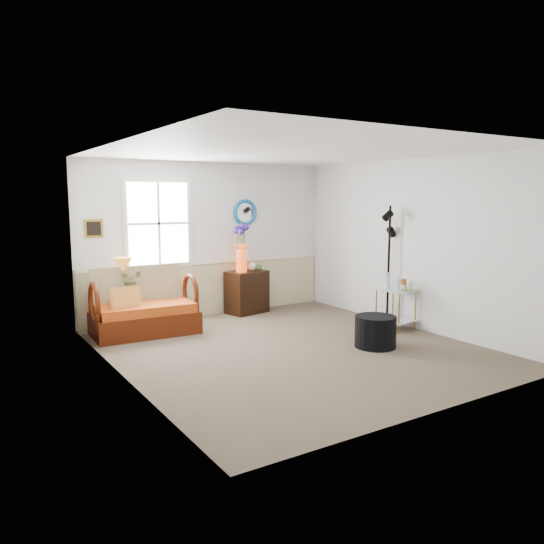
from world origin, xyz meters
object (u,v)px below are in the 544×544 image
loveseat (144,301)px  floor_lamp (389,266)px  lamp_stand (122,312)px  side_table (396,309)px  cabinet (247,292)px  ottoman (375,332)px

loveseat → floor_lamp: bearing=-20.1°
lamp_stand → side_table: 4.18m
lamp_stand → floor_lamp: floor_lamp is taller
loveseat → side_table: loveseat is taller
cabinet → ottoman: size_ratio=1.33×
loveseat → side_table: (3.35, -1.81, -0.17)m
side_table → ottoman: side_table is taller
side_table → loveseat: bearing=151.7°
loveseat → floor_lamp: floor_lamp is taller
floor_lamp → ottoman: bearing=-139.1°
loveseat → ottoman: 3.38m
lamp_stand → cabinet: 2.24m
ottoman → floor_lamp: bearing=39.1°
lamp_stand → cabinet: bearing=2.6°
loveseat → ottoman: bearing=-41.7°
cabinet → floor_lamp: floor_lamp is taller
side_table → floor_lamp: 0.72m
lamp_stand → ottoman: 3.78m
cabinet → ottoman: (0.40, -2.81, -0.16)m
lamp_stand → floor_lamp: (3.72, -1.83, 0.65)m
lamp_stand → cabinet: (2.23, 0.10, 0.07)m
lamp_stand → side_table: size_ratio=0.94×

